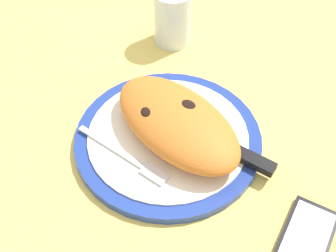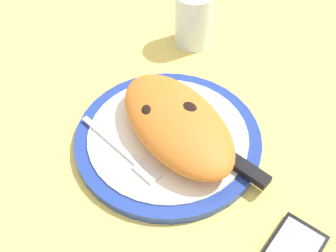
% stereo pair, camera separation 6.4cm
% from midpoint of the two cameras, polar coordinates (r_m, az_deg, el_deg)
% --- Properties ---
extents(ground_plane, '(1.50, 1.50, 0.03)m').
position_cam_midpoint_polar(ground_plane, '(0.68, 2.69, -3.05)').
color(ground_plane, '#EACC60').
extents(plate, '(0.28, 0.28, 0.02)m').
position_cam_midpoint_polar(plate, '(0.66, 2.76, -1.81)').
color(plate, '#233D99').
rests_on(plate, ground_plane).
extents(calzone, '(0.24, 0.14, 0.05)m').
position_cam_midpoint_polar(calzone, '(0.64, 4.07, 0.24)').
color(calzone, orange).
rests_on(calzone, plate).
extents(fork, '(0.16, 0.04, 0.00)m').
position_cam_midpoint_polar(fork, '(0.63, -2.71, -3.79)').
color(fork, silver).
rests_on(fork, plate).
extents(knife, '(0.22, 0.06, 0.01)m').
position_cam_midpoint_polar(knife, '(0.64, 10.14, -3.87)').
color(knife, silver).
rests_on(knife, plate).
extents(water_glass, '(0.07, 0.07, 0.10)m').
position_cam_midpoint_polar(water_glass, '(0.82, 5.63, 13.37)').
color(water_glass, silver).
rests_on(water_glass, ground_plane).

